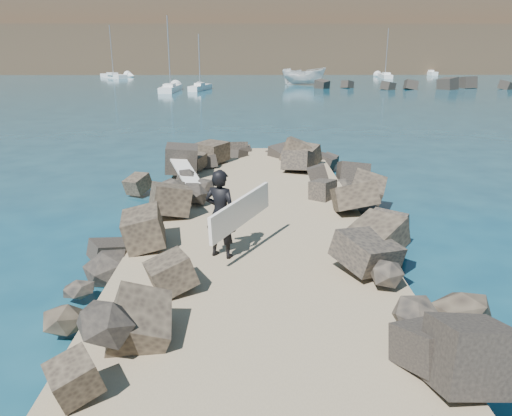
# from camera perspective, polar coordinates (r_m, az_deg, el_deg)

# --- Properties ---
(ground) EXTENTS (800.00, 800.00, 0.00)m
(ground) POSITION_cam_1_polar(r_m,az_deg,el_deg) (13.17, -0.05, -4.89)
(ground) COLOR #0F384C
(ground) RESTS_ON ground
(jetty) EXTENTS (6.00, 26.00, 0.60)m
(jetty) POSITION_cam_1_polar(r_m,az_deg,el_deg) (11.22, 0.05, -7.41)
(jetty) COLOR #8C7759
(jetty) RESTS_ON ground
(riprap_left) EXTENTS (2.60, 22.00, 1.00)m
(riprap_left) POSITION_cam_1_polar(r_m,az_deg,el_deg) (11.93, -14.11, -5.36)
(riprap_left) COLOR black
(riprap_left) RESTS_ON ground
(riprap_right) EXTENTS (2.60, 22.00, 1.00)m
(riprap_right) POSITION_cam_1_polar(r_m,az_deg,el_deg) (11.98, 14.09, -5.25)
(riprap_right) COLOR black
(riprap_right) RESTS_ON ground
(headland) EXTENTS (360.00, 140.00, 32.00)m
(headland) POSITION_cam_1_polar(r_m,az_deg,el_deg) (172.80, 2.97, 21.41)
(headland) COLOR #2D4919
(headland) RESTS_ON ground
(surfboard_resting) EXTENTS (1.35, 2.29, 0.07)m
(surfboard_resting) POSITION_cam_1_polar(r_m,az_deg,el_deg) (17.03, -8.12, 3.89)
(surfboard_resting) COLOR silver
(surfboard_resting) RESTS_ON riprap_left
(boat_imported) EXTENTS (6.84, 4.41, 2.47)m
(boat_imported) POSITION_cam_1_polar(r_m,az_deg,el_deg) (74.79, 5.47, 14.78)
(boat_imported) COLOR silver
(boat_imported) RESTS_ON ground
(surfer_with_board) EXTENTS (1.53, 2.21, 2.01)m
(surfer_with_board) POSITION_cam_1_polar(r_m,az_deg,el_deg) (10.99, -3.73, -0.64)
(surfer_with_board) COLOR black
(surfer_with_board) RESTS_ON jetty
(sailboat_a) EXTENTS (1.89, 7.50, 8.94)m
(sailboat_a) POSITION_cam_1_polar(r_m,az_deg,el_deg) (64.01, -9.75, 13.32)
(sailboat_a) COLOR white
(sailboat_a) RESTS_ON ground
(sailboat_d) EXTENTS (2.09, 7.17, 8.53)m
(sailboat_d) POSITION_cam_1_polar(r_m,az_deg,el_deg) (95.25, 14.54, 14.41)
(sailboat_d) COLOR white
(sailboat_d) RESTS_ON ground
(sailboat_b) EXTENTS (2.60, 5.71, 6.88)m
(sailboat_b) POSITION_cam_1_polar(r_m,az_deg,el_deg) (65.01, -6.40, 13.52)
(sailboat_b) COLOR white
(sailboat_b) RESTS_ON ground
(sailboat_e) EXTENTS (6.12, 6.89, 9.08)m
(sailboat_e) POSITION_cam_1_polar(r_m,az_deg,el_deg) (95.52, -15.99, 14.31)
(sailboat_e) COLOR white
(sailboat_e) RESTS_ON ground
(sailboat_f) EXTENTS (1.78, 5.88, 7.12)m
(sailboat_f) POSITION_cam_1_polar(r_m,az_deg,el_deg) (108.96, 19.15, 14.38)
(sailboat_f) COLOR white
(sailboat_f) RESTS_ON ground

